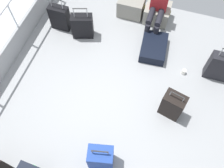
{
  "coord_description": "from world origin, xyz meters",
  "views": [
    {
      "loc": [
        0.55,
        -1.86,
        4.01
      ],
      "look_at": [
        -0.1,
        0.15,
        0.25
      ],
      "focal_mm": 39.35,
      "sensor_mm": 36.0,
      "label": 1
    }
  ],
  "objects_px": {
    "suitcase_0": "(82,26)",
    "cargo_crate_0": "(131,6)",
    "cargo_crate_1": "(157,13)",
    "suitcase_2": "(220,67)",
    "suitcase_7": "(172,105)",
    "paper_cup": "(184,72)",
    "suitcase_8": "(60,18)",
    "suitcase_3": "(101,158)",
    "suitcase_4": "(154,48)",
    "passenger_seated": "(158,5)"
  },
  "relations": [
    {
      "from": "suitcase_7",
      "to": "cargo_crate_1",
      "type": "bearing_deg",
      "value": 108.84
    },
    {
      "from": "cargo_crate_1",
      "to": "suitcase_4",
      "type": "height_order",
      "value": "cargo_crate_1"
    },
    {
      "from": "cargo_crate_0",
      "to": "suitcase_3",
      "type": "bearing_deg",
      "value": -82.4
    },
    {
      "from": "suitcase_3",
      "to": "paper_cup",
      "type": "distance_m",
      "value": 2.27
    },
    {
      "from": "suitcase_2",
      "to": "suitcase_4",
      "type": "xyz_separation_m",
      "value": [
        -1.25,
        0.22,
        -0.21
      ]
    },
    {
      "from": "paper_cup",
      "to": "suitcase_2",
      "type": "bearing_deg",
      "value": 12.42
    },
    {
      "from": "suitcase_0",
      "to": "suitcase_4",
      "type": "relative_size",
      "value": 1.01
    },
    {
      "from": "suitcase_4",
      "to": "suitcase_3",
      "type": "bearing_deg",
      "value": -96.62
    },
    {
      "from": "suitcase_0",
      "to": "suitcase_7",
      "type": "distance_m",
      "value": 2.38
    },
    {
      "from": "cargo_crate_1",
      "to": "suitcase_2",
      "type": "height_order",
      "value": "suitcase_2"
    },
    {
      "from": "cargo_crate_1",
      "to": "suitcase_7",
      "type": "relative_size",
      "value": 0.82
    },
    {
      "from": "suitcase_8",
      "to": "paper_cup",
      "type": "height_order",
      "value": "suitcase_8"
    },
    {
      "from": "suitcase_2",
      "to": "suitcase_7",
      "type": "distance_m",
      "value": 1.21
    },
    {
      "from": "passenger_seated",
      "to": "cargo_crate_1",
      "type": "bearing_deg",
      "value": 90.0
    },
    {
      "from": "suitcase_2",
      "to": "suitcase_8",
      "type": "xyz_separation_m",
      "value": [
        -3.26,
        0.24,
        -0.03
      ]
    },
    {
      "from": "cargo_crate_0",
      "to": "passenger_seated",
      "type": "xyz_separation_m",
      "value": [
        0.58,
        -0.19,
        0.35
      ]
    },
    {
      "from": "passenger_seated",
      "to": "suitcase_3",
      "type": "distance_m",
      "value": 3.1
    },
    {
      "from": "cargo_crate_1",
      "to": "suitcase_2",
      "type": "bearing_deg",
      "value": -38.03
    },
    {
      "from": "cargo_crate_0",
      "to": "suitcase_2",
      "type": "relative_size",
      "value": 0.72
    },
    {
      "from": "suitcase_0",
      "to": "suitcase_8",
      "type": "height_order",
      "value": "suitcase_8"
    },
    {
      "from": "suitcase_7",
      "to": "suitcase_8",
      "type": "bearing_deg",
      "value": 154.33
    },
    {
      "from": "cargo_crate_0",
      "to": "cargo_crate_1",
      "type": "relative_size",
      "value": 1.04
    },
    {
      "from": "passenger_seated",
      "to": "paper_cup",
      "type": "bearing_deg",
      "value": -51.84
    },
    {
      "from": "suitcase_0",
      "to": "suitcase_4",
      "type": "distance_m",
      "value": 1.5
    },
    {
      "from": "cargo_crate_1",
      "to": "suitcase_0",
      "type": "relative_size",
      "value": 0.74
    },
    {
      "from": "cargo_crate_0",
      "to": "paper_cup",
      "type": "relative_size",
      "value": 5.74
    },
    {
      "from": "cargo_crate_1",
      "to": "suitcase_0",
      "type": "height_order",
      "value": "suitcase_0"
    },
    {
      "from": "cargo_crate_0",
      "to": "paper_cup",
      "type": "distance_m",
      "value": 1.86
    },
    {
      "from": "suitcase_7",
      "to": "paper_cup",
      "type": "bearing_deg",
      "value": 83.5
    },
    {
      "from": "suitcase_2",
      "to": "suitcase_3",
      "type": "distance_m",
      "value": 2.66
    },
    {
      "from": "suitcase_3",
      "to": "suitcase_7",
      "type": "distance_m",
      "value": 1.45
    },
    {
      "from": "cargo_crate_0",
      "to": "passenger_seated",
      "type": "relative_size",
      "value": 0.54
    },
    {
      "from": "cargo_crate_1",
      "to": "suitcase_0",
      "type": "xyz_separation_m",
      "value": [
        -1.35,
        -0.91,
        0.08
      ]
    },
    {
      "from": "cargo_crate_1",
      "to": "suitcase_2",
      "type": "relative_size",
      "value": 0.69
    },
    {
      "from": "suitcase_2",
      "to": "suitcase_8",
      "type": "height_order",
      "value": "suitcase_2"
    },
    {
      "from": "suitcase_0",
      "to": "suitcase_3",
      "type": "xyz_separation_m",
      "value": [
        1.21,
        -2.36,
        0.01
      ]
    },
    {
      "from": "suitcase_3",
      "to": "suitcase_0",
      "type": "bearing_deg",
      "value": 117.21
    },
    {
      "from": "paper_cup",
      "to": "passenger_seated",
      "type": "bearing_deg",
      "value": 128.16
    },
    {
      "from": "suitcase_2",
      "to": "suitcase_7",
      "type": "bearing_deg",
      "value": -123.98
    },
    {
      "from": "cargo_crate_1",
      "to": "paper_cup",
      "type": "bearing_deg",
      "value": -56.19
    },
    {
      "from": "suitcase_2",
      "to": "suitcase_0",
      "type": "bearing_deg",
      "value": 176.26
    },
    {
      "from": "suitcase_3",
      "to": "paper_cup",
      "type": "height_order",
      "value": "suitcase_3"
    },
    {
      "from": "cargo_crate_1",
      "to": "suitcase_8",
      "type": "height_order",
      "value": "suitcase_8"
    },
    {
      "from": "suitcase_2",
      "to": "cargo_crate_0",
      "type": "bearing_deg",
      "value": 150.97
    },
    {
      "from": "suitcase_0",
      "to": "cargo_crate_0",
      "type": "bearing_deg",
      "value": 49.63
    },
    {
      "from": "suitcase_0",
      "to": "suitcase_8",
      "type": "relative_size",
      "value": 0.95
    },
    {
      "from": "suitcase_4",
      "to": "suitcase_7",
      "type": "distance_m",
      "value": 1.36
    },
    {
      "from": "suitcase_8",
      "to": "suitcase_7",
      "type": "bearing_deg",
      "value": -25.67
    },
    {
      "from": "passenger_seated",
      "to": "paper_cup",
      "type": "relative_size",
      "value": 10.64
    },
    {
      "from": "suitcase_0",
      "to": "suitcase_2",
      "type": "distance_m",
      "value": 2.75
    }
  ]
}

